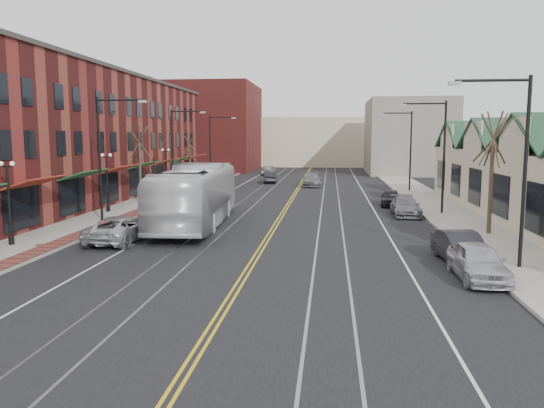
% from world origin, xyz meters
% --- Properties ---
extents(ground, '(160.00, 160.00, 0.00)m').
position_xyz_m(ground, '(0.00, 0.00, 0.00)').
color(ground, black).
rests_on(ground, ground).
extents(sidewalk_left, '(4.00, 120.00, 0.15)m').
position_xyz_m(sidewalk_left, '(-12.00, 20.00, 0.07)').
color(sidewalk_left, gray).
rests_on(sidewalk_left, ground).
extents(sidewalk_right, '(4.00, 120.00, 0.15)m').
position_xyz_m(sidewalk_right, '(12.00, 20.00, 0.07)').
color(sidewalk_right, gray).
rests_on(sidewalk_right, ground).
extents(building_left, '(10.00, 50.00, 11.00)m').
position_xyz_m(building_left, '(-19.00, 27.00, 5.50)').
color(building_left, maroon).
rests_on(building_left, ground).
extents(backdrop_left, '(14.00, 18.00, 14.00)m').
position_xyz_m(backdrop_left, '(-16.00, 70.00, 7.00)').
color(backdrop_left, maroon).
rests_on(backdrop_left, ground).
extents(backdrop_mid, '(22.00, 14.00, 9.00)m').
position_xyz_m(backdrop_mid, '(0.00, 85.00, 4.50)').
color(backdrop_mid, beige).
rests_on(backdrop_mid, ground).
extents(backdrop_right, '(12.00, 16.00, 11.00)m').
position_xyz_m(backdrop_right, '(15.00, 65.00, 5.50)').
color(backdrop_right, slate).
rests_on(backdrop_right, ground).
extents(streetlight_l_1, '(3.33, 0.25, 8.00)m').
position_xyz_m(streetlight_l_1, '(-11.05, 16.00, 5.03)').
color(streetlight_l_1, black).
rests_on(streetlight_l_1, sidewalk_left).
extents(streetlight_l_2, '(3.33, 0.25, 8.00)m').
position_xyz_m(streetlight_l_2, '(-11.05, 32.00, 5.03)').
color(streetlight_l_2, black).
rests_on(streetlight_l_2, sidewalk_left).
extents(streetlight_l_3, '(3.33, 0.25, 8.00)m').
position_xyz_m(streetlight_l_3, '(-11.05, 48.00, 5.03)').
color(streetlight_l_3, black).
rests_on(streetlight_l_3, sidewalk_left).
extents(streetlight_r_0, '(3.33, 0.25, 8.00)m').
position_xyz_m(streetlight_r_0, '(11.05, 6.00, 5.03)').
color(streetlight_r_0, black).
rests_on(streetlight_r_0, sidewalk_right).
extents(streetlight_r_1, '(3.33, 0.25, 8.00)m').
position_xyz_m(streetlight_r_1, '(11.05, 22.00, 5.03)').
color(streetlight_r_1, black).
rests_on(streetlight_r_1, sidewalk_right).
extents(streetlight_r_2, '(3.33, 0.25, 8.00)m').
position_xyz_m(streetlight_r_2, '(11.05, 38.00, 5.03)').
color(streetlight_r_2, black).
rests_on(streetlight_r_2, sidewalk_right).
extents(lamppost_l_1, '(0.84, 0.28, 4.27)m').
position_xyz_m(lamppost_l_1, '(-12.80, 8.00, 2.20)').
color(lamppost_l_1, black).
rests_on(lamppost_l_1, sidewalk_left).
extents(lamppost_l_2, '(0.84, 0.28, 4.27)m').
position_xyz_m(lamppost_l_2, '(-12.80, 20.00, 2.20)').
color(lamppost_l_2, black).
rests_on(lamppost_l_2, sidewalk_left).
extents(lamppost_l_3, '(0.84, 0.28, 4.27)m').
position_xyz_m(lamppost_l_3, '(-12.80, 34.00, 2.20)').
color(lamppost_l_3, black).
rests_on(lamppost_l_3, sidewalk_left).
extents(tree_left_near, '(1.78, 1.37, 6.48)m').
position_xyz_m(tree_left_near, '(-12.50, 26.00, 3.51)').
color(tree_left_near, '#382B21').
rests_on(tree_left_near, sidewalk_left).
extents(tree_left_far, '(1.66, 1.28, 6.02)m').
position_xyz_m(tree_left_far, '(-12.50, 42.00, 3.28)').
color(tree_left_far, '#382B21').
rests_on(tree_left_far, sidewalk_left).
extents(tree_right_mid, '(1.90, 1.46, 6.93)m').
position_xyz_m(tree_right_mid, '(12.50, 14.00, 3.75)').
color(tree_right_mid, '#382B21').
rests_on(tree_right_mid, sidewalk_right).
extents(manhole_far, '(0.60, 0.60, 0.02)m').
position_xyz_m(manhole_far, '(-11.20, 8.00, 0.16)').
color(manhole_far, '#592D19').
rests_on(manhole_far, sidewalk_left).
extents(traffic_signal, '(0.18, 0.15, 3.80)m').
position_xyz_m(traffic_signal, '(-10.60, 24.00, 2.35)').
color(traffic_signal, black).
rests_on(traffic_signal, sidewalk_left).
extents(transit_bus, '(4.01, 14.03, 3.86)m').
position_xyz_m(transit_bus, '(-5.00, 15.45, 1.93)').
color(transit_bus, silver).
rests_on(transit_bus, ground).
extents(parked_suv, '(2.48, 5.16, 1.42)m').
position_xyz_m(parked_suv, '(-7.78, 9.91, 0.71)').
color(parked_suv, '#B2B5BA').
rests_on(parked_suv, ground).
extents(parked_car_a, '(1.83, 4.36, 1.47)m').
position_xyz_m(parked_car_a, '(9.30, 4.23, 0.74)').
color(parked_car_a, '#B3B5BB').
rests_on(parked_car_a, ground).
extents(parked_car_b, '(1.97, 4.45, 1.42)m').
position_xyz_m(parked_car_b, '(9.30, 6.95, 0.71)').
color(parked_car_b, '#222228').
rests_on(parked_car_b, ground).
extents(parked_car_c, '(1.91, 4.66, 1.35)m').
position_xyz_m(parked_car_c, '(8.80, 21.18, 0.67)').
color(parked_car_c, slate).
rests_on(parked_car_c, ground).
extents(parked_car_d, '(1.97, 4.08, 1.34)m').
position_xyz_m(parked_car_d, '(8.37, 26.60, 0.67)').
color(parked_car_d, black).
rests_on(parked_car_d, ground).
extents(distant_car_left, '(1.72, 4.22, 1.36)m').
position_xyz_m(distant_car_left, '(-3.79, 46.65, 0.68)').
color(distant_car_left, black).
rests_on(distant_car_left, ground).
extents(distant_car_right, '(2.23, 5.12, 1.47)m').
position_xyz_m(distant_car_right, '(1.38, 42.74, 0.73)').
color(distant_car_right, slate).
rests_on(distant_car_right, ground).
extents(distant_car_far, '(2.29, 4.50, 1.47)m').
position_xyz_m(distant_car_far, '(-5.37, 59.16, 0.73)').
color(distant_car_far, '#9A9EA1').
rests_on(distant_car_far, ground).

